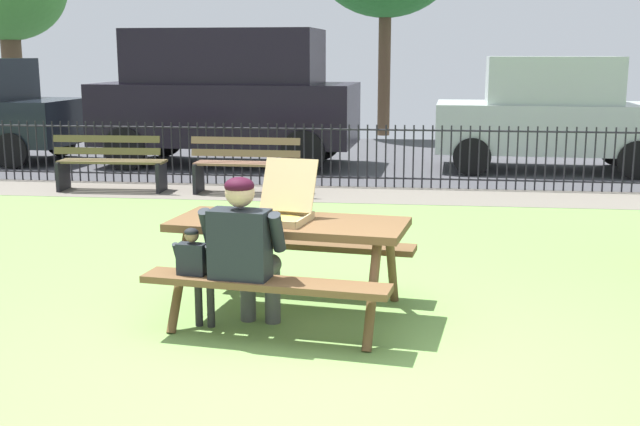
{
  "coord_description": "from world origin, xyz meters",
  "views": [
    {
      "loc": [
        0.61,
        -4.79,
        2.03
      ],
      "look_at": [
        -0.16,
        1.49,
        0.75
      ],
      "focal_mm": 44.27,
      "sensor_mm": 36.0,
      "label": 1
    }
  ],
  "objects_px": {
    "parked_car_left": "(227,94)",
    "park_bench_left": "(111,164)",
    "adult_at_table": "(245,249)",
    "child_at_table": "(196,268)",
    "picnic_table_foreground": "(289,242)",
    "parked_car_center": "(550,113)",
    "park_bench_center": "(248,166)",
    "pizza_box_open": "(282,209)",
    "pizza_slice_on_table": "(233,218)"
  },
  "relations": [
    {
      "from": "adult_at_table",
      "to": "parked_car_left",
      "type": "distance_m",
      "value": 9.14
    },
    {
      "from": "pizza_box_open",
      "to": "park_bench_left",
      "type": "xyz_separation_m",
      "value": [
        -3.52,
        5.35,
        -0.44
      ]
    },
    {
      "from": "parked_car_left",
      "to": "park_bench_center",
      "type": "bearing_deg",
      "value": -71.17
    },
    {
      "from": "picnic_table_foreground",
      "to": "child_at_table",
      "type": "bearing_deg",
      "value": -143.48
    },
    {
      "from": "parked_car_left",
      "to": "park_bench_left",
      "type": "bearing_deg",
      "value": -109.45
    },
    {
      "from": "picnic_table_foreground",
      "to": "parked_car_left",
      "type": "relative_size",
      "value": 0.41
    },
    {
      "from": "pizza_box_open",
      "to": "adult_at_table",
      "type": "height_order",
      "value": "pizza_box_open"
    },
    {
      "from": "pizza_slice_on_table",
      "to": "adult_at_table",
      "type": "relative_size",
      "value": 0.24
    },
    {
      "from": "park_bench_left",
      "to": "parked_car_center",
      "type": "height_order",
      "value": "parked_car_center"
    },
    {
      "from": "adult_at_table",
      "to": "picnic_table_foreground",
      "type": "bearing_deg",
      "value": 62.67
    },
    {
      "from": "adult_at_table",
      "to": "parked_car_left",
      "type": "relative_size",
      "value": 0.25
    },
    {
      "from": "picnic_table_foreground",
      "to": "parked_car_left",
      "type": "xyz_separation_m",
      "value": [
        -2.51,
        8.35,
        0.71
      ]
    },
    {
      "from": "park_bench_left",
      "to": "park_bench_center",
      "type": "distance_m",
      "value": 2.09
    },
    {
      "from": "child_at_table",
      "to": "park_bench_center",
      "type": "height_order",
      "value": "park_bench_center"
    },
    {
      "from": "child_at_table",
      "to": "parked_car_center",
      "type": "distance_m",
      "value": 9.64
    },
    {
      "from": "pizza_slice_on_table",
      "to": "parked_car_left",
      "type": "distance_m",
      "value": 8.62
    },
    {
      "from": "park_bench_left",
      "to": "parked_car_center",
      "type": "xyz_separation_m",
      "value": [
        6.83,
        3.01,
        0.59
      ]
    },
    {
      "from": "parked_car_center",
      "to": "park_bench_center",
      "type": "bearing_deg",
      "value": -147.63
    },
    {
      "from": "picnic_table_foreground",
      "to": "parked_car_left",
      "type": "distance_m",
      "value": 8.75
    },
    {
      "from": "pizza_box_open",
      "to": "pizza_slice_on_table",
      "type": "distance_m",
      "value": 0.39
    },
    {
      "from": "child_at_table",
      "to": "pizza_box_open",
      "type": "bearing_deg",
      "value": 39.04
    },
    {
      "from": "pizza_box_open",
      "to": "parked_car_center",
      "type": "bearing_deg",
      "value": 68.35
    },
    {
      "from": "parked_car_left",
      "to": "picnic_table_foreground",
      "type": "bearing_deg",
      "value": -73.3
    },
    {
      "from": "park_bench_left",
      "to": "parked_car_left",
      "type": "height_order",
      "value": "parked_car_left"
    },
    {
      "from": "picnic_table_foreground",
      "to": "park_bench_center",
      "type": "height_order",
      "value": "park_bench_center"
    },
    {
      "from": "parked_car_left",
      "to": "child_at_table",
      "type": "bearing_deg",
      "value": -77.89
    },
    {
      "from": "parked_car_left",
      "to": "parked_car_center",
      "type": "height_order",
      "value": "parked_car_left"
    },
    {
      "from": "picnic_table_foreground",
      "to": "adult_at_table",
      "type": "xyz_separation_m",
      "value": [
        -0.24,
        -0.47,
        0.06
      ]
    },
    {
      "from": "pizza_box_open",
      "to": "parked_car_left",
      "type": "bearing_deg",
      "value": 106.37
    },
    {
      "from": "parked_car_left",
      "to": "adult_at_table",
      "type": "bearing_deg",
      "value": -75.63
    },
    {
      "from": "child_at_table",
      "to": "parked_car_center",
      "type": "height_order",
      "value": "parked_car_center"
    },
    {
      "from": "adult_at_table",
      "to": "child_at_table",
      "type": "xyz_separation_m",
      "value": [
        -0.37,
        0.02,
        -0.16
      ]
    },
    {
      "from": "parked_car_left",
      "to": "parked_car_center",
      "type": "xyz_separation_m",
      "value": [
        5.77,
        -0.0,
        -0.29
      ]
    },
    {
      "from": "park_bench_center",
      "to": "picnic_table_foreground",
      "type": "bearing_deg",
      "value": -74.52
    },
    {
      "from": "park_bench_left",
      "to": "park_bench_center",
      "type": "xyz_separation_m",
      "value": [
        2.09,
        -0.0,
        0.0
      ]
    },
    {
      "from": "picnic_table_foreground",
      "to": "pizza_box_open",
      "type": "height_order",
      "value": "pizza_box_open"
    },
    {
      "from": "pizza_box_open",
      "to": "parked_car_center",
      "type": "xyz_separation_m",
      "value": [
        3.32,
        8.35,
        0.15
      ]
    },
    {
      "from": "picnic_table_foreground",
      "to": "pizza_slice_on_table",
      "type": "height_order",
      "value": "pizza_slice_on_table"
    },
    {
      "from": "picnic_table_foreground",
      "to": "pizza_box_open",
      "type": "distance_m",
      "value": 0.26
    },
    {
      "from": "child_at_table",
      "to": "parked_car_left",
      "type": "height_order",
      "value": "parked_car_left"
    },
    {
      "from": "park_bench_left",
      "to": "pizza_box_open",
      "type": "bearing_deg",
      "value": -56.67
    },
    {
      "from": "pizza_box_open",
      "to": "adult_at_table",
      "type": "bearing_deg",
      "value": -112.07
    },
    {
      "from": "pizza_box_open",
      "to": "parked_car_left",
      "type": "xyz_separation_m",
      "value": [
        -2.45,
        8.35,
        0.45
      ]
    },
    {
      "from": "child_at_table",
      "to": "park_bench_left",
      "type": "bearing_deg",
      "value": 116.96
    },
    {
      "from": "pizza_slice_on_table",
      "to": "parked_car_left",
      "type": "xyz_separation_m",
      "value": [
        -2.07,
        8.36,
        0.53
      ]
    },
    {
      "from": "parked_car_left",
      "to": "parked_car_center",
      "type": "bearing_deg",
      "value": -0.0
    },
    {
      "from": "park_bench_left",
      "to": "park_bench_center",
      "type": "bearing_deg",
      "value": -0.0
    },
    {
      "from": "picnic_table_foreground",
      "to": "child_at_table",
      "type": "height_order",
      "value": "child_at_table"
    },
    {
      "from": "picnic_table_foreground",
      "to": "park_bench_center",
      "type": "relative_size",
      "value": 1.23
    },
    {
      "from": "pizza_box_open",
      "to": "park_bench_left",
      "type": "height_order",
      "value": "pizza_box_open"
    }
  ]
}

